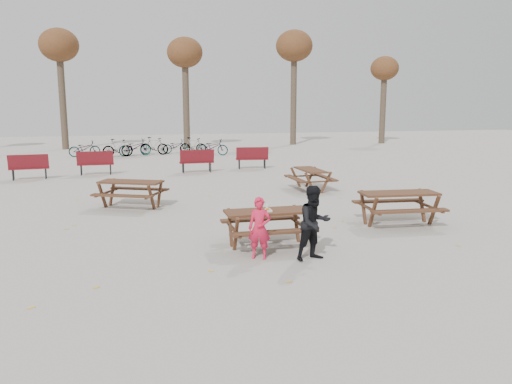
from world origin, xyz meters
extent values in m
plane|color=gray|center=(0.00, 0.00, 0.00)|extent=(80.00, 80.00, 0.00)
cube|color=#351C13|center=(0.00, 0.00, 0.75)|extent=(1.80, 0.70, 0.05)
cube|color=#351C13|center=(0.00, -0.60, 0.45)|extent=(1.80, 0.25, 0.05)
cube|color=#351C13|center=(0.00, 0.60, 0.45)|extent=(1.80, 0.25, 0.05)
cylinder|color=#351C13|center=(-0.75, -0.30, 0.36)|extent=(0.08, 0.08, 0.73)
cylinder|color=#351C13|center=(-0.75, 0.30, 0.36)|extent=(0.08, 0.08, 0.73)
cylinder|color=#351C13|center=(0.75, -0.30, 0.36)|extent=(0.08, 0.08, 0.73)
cylinder|color=#351C13|center=(0.75, 0.30, 0.36)|extent=(0.08, 0.08, 0.73)
cube|color=white|center=(-0.03, -0.13, 0.79)|extent=(0.18, 0.11, 0.03)
ellipsoid|color=tan|center=(-0.03, -0.13, 0.83)|extent=(0.14, 0.06, 0.05)
cylinder|color=silver|center=(-0.04, -0.14, 0.85)|extent=(0.06, 0.06, 0.15)
cylinder|color=orange|center=(-0.04, -0.14, 0.83)|extent=(0.07, 0.07, 0.05)
cylinder|color=white|center=(-0.04, -0.14, 0.94)|extent=(0.03, 0.03, 0.02)
imported|color=red|center=(-0.38, -0.81, 0.61)|extent=(0.52, 0.44, 1.22)
imported|color=black|center=(0.62, -1.16, 0.73)|extent=(0.83, 0.71, 1.47)
imported|color=black|center=(-5.37, 20.34, 0.46)|extent=(1.84, 0.99, 0.92)
imported|color=black|center=(-3.50, 19.63, 0.51)|extent=(1.76, 0.76, 1.02)
imported|color=black|center=(-2.54, 19.91, 0.50)|extent=(2.01, 1.19, 1.00)
imported|color=black|center=(-1.42, 20.33, 0.52)|extent=(1.80, 1.11, 1.05)
imported|color=black|center=(-0.08, 20.99, 0.43)|extent=(1.72, 1.00, 0.85)
imported|color=black|center=(0.91, 20.34, 0.50)|extent=(1.70, 1.09, 0.99)
imported|color=black|center=(1.93, 19.23, 0.48)|extent=(1.93, 1.28, 0.96)
cylinder|color=#382B21|center=(-7.00, 25.50, 3.15)|extent=(0.44, 0.44, 6.30)
ellipsoid|color=brown|center=(-7.00, 25.50, 6.75)|extent=(2.52, 2.52, 2.14)
cylinder|color=#382B21|center=(1.00, 24.50, 2.97)|extent=(0.44, 0.44, 5.95)
ellipsoid|color=brown|center=(1.00, 24.50, 6.38)|extent=(2.38, 2.38, 2.02)
cylinder|color=#382B21|center=(9.00, 25.50, 3.32)|extent=(0.44, 0.44, 6.65)
ellipsoid|color=brown|center=(9.00, 25.50, 7.12)|extent=(2.66, 2.66, 2.26)
cylinder|color=#382B21|center=(16.00, 25.00, 2.62)|extent=(0.44, 0.44, 5.25)
ellipsoid|color=brown|center=(16.00, 25.00, 5.62)|extent=(2.10, 2.10, 1.79)
camera|label=1|loc=(-2.76, -9.98, 3.01)|focal=35.00mm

